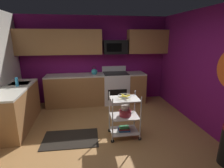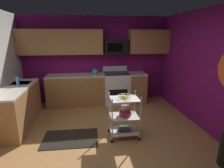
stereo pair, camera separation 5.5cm
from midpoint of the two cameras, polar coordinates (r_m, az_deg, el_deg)
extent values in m
cube|color=#A87542|center=(3.66, -2.60, -18.38)|extent=(4.40, 4.80, 0.04)
cube|color=#6B1156|center=(5.52, -5.73, 7.77)|extent=(4.52, 0.06, 2.60)
cube|color=#6B1156|center=(4.03, 30.47, 3.01)|extent=(0.06, 4.80, 2.60)
cube|color=#9E6B3D|center=(5.38, -5.26, -1.80)|extent=(2.95, 0.60, 0.88)
cube|color=beige|center=(5.26, -5.38, 3.00)|extent=(2.95, 0.60, 0.04)
cube|color=#9E6B3D|center=(4.55, -28.90, -6.92)|extent=(0.60, 1.72, 0.88)
cube|color=beige|center=(4.41, -29.65, -1.35)|extent=(0.60, 1.72, 0.04)
cube|color=#B7BABC|center=(4.80, -27.93, -0.67)|extent=(0.44, 0.36, 0.16)
cube|color=white|center=(5.44, 0.85, -1.32)|extent=(0.76, 0.64, 0.92)
cube|color=black|center=(5.17, 1.47, -3.50)|extent=(0.56, 0.01, 0.32)
cube|color=white|center=(5.59, 0.36, 4.93)|extent=(0.76, 0.06, 0.18)
cube|color=black|center=(5.33, 0.87, 3.54)|extent=(0.72, 0.60, 0.02)
cube|color=#9E6B3D|center=(5.32, -16.95, 12.87)|extent=(2.38, 0.33, 0.70)
cube|color=#9E6B3D|center=(5.61, 11.14, 13.32)|extent=(1.22, 0.33, 0.70)
cube|color=black|center=(5.33, 0.70, 11.90)|extent=(0.70, 0.38, 0.40)
cube|color=black|center=(5.13, 0.40, 11.77)|extent=(0.44, 0.01, 0.24)
cylinder|color=silver|center=(3.37, -0.29, -11.79)|extent=(0.02, 0.02, 0.88)
cylinder|color=black|center=(3.59, -0.28, -18.06)|extent=(0.07, 0.02, 0.07)
cylinder|color=silver|center=(3.49, 8.82, -11.00)|extent=(0.02, 0.02, 0.88)
cylinder|color=black|center=(3.71, 8.53, -17.13)|extent=(0.07, 0.02, 0.07)
cylinder|color=silver|center=(3.74, -1.28, -8.97)|extent=(0.02, 0.02, 0.88)
cylinder|color=black|center=(3.94, -1.24, -14.82)|extent=(0.07, 0.02, 0.07)
cylinder|color=silver|center=(3.85, 6.94, -8.37)|extent=(0.02, 0.02, 0.88)
cylinder|color=black|center=(4.04, 6.73, -14.10)|extent=(0.07, 0.02, 0.07)
cube|color=silver|center=(3.77, 3.49, -14.88)|extent=(0.55, 0.42, 0.02)
cube|color=silver|center=(3.61, 3.57, -10.35)|extent=(0.55, 0.42, 0.02)
cube|color=silver|center=(3.47, 3.67, -4.82)|extent=(0.55, 0.42, 0.02)
torus|color=silver|center=(3.45, 3.69, -3.75)|extent=(0.27, 0.27, 0.01)
cylinder|color=silver|center=(3.46, 3.68, -4.53)|extent=(0.12, 0.12, 0.02)
ellipsoid|color=yellow|center=(3.47, 4.40, -3.86)|extent=(0.17, 0.09, 0.04)
ellipsoid|color=yellow|center=(3.49, 3.28, -3.74)|extent=(0.09, 0.17, 0.04)
ellipsoid|color=yellow|center=(3.43, 2.96, -4.11)|extent=(0.17, 0.09, 0.04)
ellipsoid|color=yellow|center=(3.41, 4.11, -4.23)|extent=(0.09, 0.17, 0.04)
cylinder|color=maroon|center=(3.59, 3.86, -9.42)|extent=(0.24, 0.24, 0.11)
torus|color=maroon|center=(3.57, 3.88, -8.63)|extent=(0.25, 0.25, 0.01)
cylinder|color=silver|center=(3.59, 3.93, -7.71)|extent=(0.17, 0.17, 0.08)
torus|color=silver|center=(3.57, 3.94, -7.14)|extent=(0.18, 0.18, 0.01)
cube|color=#1E4C8C|center=(3.75, 3.49, -14.59)|extent=(0.24, 0.19, 0.03)
cube|color=#B22626|center=(3.74, 3.50, -14.22)|extent=(0.22, 0.16, 0.03)
cube|color=#26723F|center=(3.73, 3.51, -13.83)|extent=(0.20, 0.14, 0.03)
sphere|color=teal|center=(5.24, -6.08, 3.95)|extent=(0.18, 0.18, 0.18)
sphere|color=black|center=(5.23, -6.10, 4.89)|extent=(0.03, 0.03, 0.03)
cone|color=teal|center=(5.24, -5.20, 4.18)|extent=(0.09, 0.04, 0.06)
torus|color=black|center=(5.22, -6.11, 5.16)|extent=(0.12, 0.01, 0.12)
cylinder|color=#2D8CBF|center=(4.48, -28.83, 0.56)|extent=(0.06, 0.06, 0.20)
cube|color=black|center=(3.82, -13.68, -16.88)|extent=(1.12, 0.74, 0.01)
camera|label=1|loc=(0.03, -90.44, -0.12)|focal=28.17mm
camera|label=2|loc=(0.03, 89.56, 0.12)|focal=28.17mm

